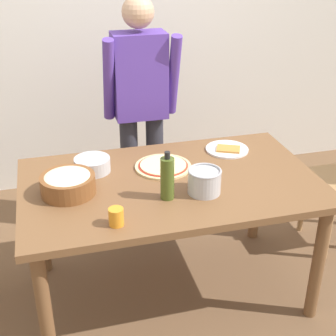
{
  "coord_description": "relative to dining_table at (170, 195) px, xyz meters",
  "views": [
    {
      "loc": [
        -0.6,
        -2.2,
        1.99
      ],
      "look_at": [
        0.0,
        0.05,
        0.81
      ],
      "focal_mm": 51.3,
      "sensor_mm": 36.0,
      "label": 1
    }
  ],
  "objects": [
    {
      "name": "pizza_raw_on_board",
      "position": [
        -0.0,
        0.16,
        0.1
      ],
      "size": [
        0.32,
        0.32,
        0.02
      ],
      "color": "beige",
      "rests_on": "dining_table"
    },
    {
      "name": "plate_with_slice",
      "position": [
        0.44,
        0.28,
        0.1
      ],
      "size": [
        0.26,
        0.26,
        0.02
      ],
      "color": "white",
      "rests_on": "dining_table"
    },
    {
      "name": "dining_table",
      "position": [
        0.0,
        0.0,
        0.0
      ],
      "size": [
        1.6,
        0.96,
        0.76
      ],
      "color": "brown",
      "rests_on": "ground"
    },
    {
      "name": "ground",
      "position": [
        0.0,
        0.0,
        -0.67
      ],
      "size": [
        8.0,
        8.0,
        0.0
      ],
      "primitive_type": "plane",
      "color": "brown"
    },
    {
      "name": "steel_pot",
      "position": [
        0.13,
        -0.17,
        0.16
      ],
      "size": [
        0.17,
        0.17,
        0.13
      ],
      "color": "#B7B7BC",
      "rests_on": "dining_table"
    },
    {
      "name": "olive_oil_bottle",
      "position": [
        -0.06,
        -0.18,
        0.2
      ],
      "size": [
        0.07,
        0.07,
        0.26
      ],
      "color": "#47561E",
      "rests_on": "dining_table"
    },
    {
      "name": "person_cook",
      "position": [
        0.0,
        0.76,
        0.27
      ],
      "size": [
        0.49,
        0.25,
        1.62
      ],
      "color": "#2D2D38",
      "rests_on": "ground"
    },
    {
      "name": "cup_orange",
      "position": [
        -0.35,
        -0.35,
        0.13
      ],
      "size": [
        0.07,
        0.07,
        0.08
      ],
      "primitive_type": "cylinder",
      "color": "orange",
      "rests_on": "dining_table"
    },
    {
      "name": "wall_back",
      "position": [
        0.0,
        1.6,
        0.63
      ],
      "size": [
        5.6,
        0.1,
        2.6
      ],
      "primitive_type": "cube",
      "color": "silver",
      "rests_on": "ground"
    },
    {
      "name": "popcorn_bowl",
      "position": [
        -0.54,
        -0.0,
        0.15
      ],
      "size": [
        0.28,
        0.28,
        0.11
      ],
      "color": "brown",
      "rests_on": "dining_table"
    },
    {
      "name": "mixing_bowl_steel",
      "position": [
        -0.39,
        0.21,
        0.13
      ],
      "size": [
        0.2,
        0.2,
        0.08
      ],
      "color": "#B7B7BC",
      "rests_on": "dining_table"
    }
  ]
}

